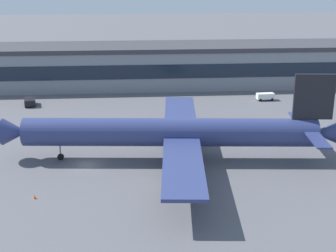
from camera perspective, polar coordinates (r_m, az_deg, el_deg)
ground_plane at (r=84.08m, az=-9.52°, el=-4.51°), size 600.00×600.00×0.00m
terminal_building at (r=138.97m, az=-7.67°, el=7.05°), size 188.29×18.31×11.75m
airliner at (r=83.05m, az=0.86°, el=-0.75°), size 58.66×50.61×15.40m
pushback_tractor at (r=123.46m, az=-16.02°, el=2.82°), size 3.59×5.25×1.75m
follow_me_car at (r=125.99m, az=11.46°, el=3.48°), size 4.54×2.31×1.85m
traffic_cone_0 at (r=73.60m, az=-15.49°, el=-8.07°), size 0.47×0.47×0.59m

